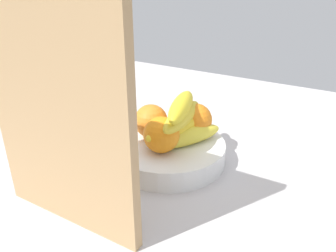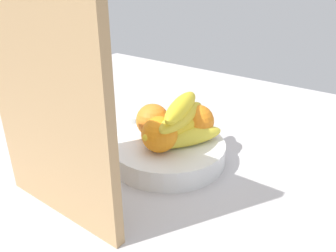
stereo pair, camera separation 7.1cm
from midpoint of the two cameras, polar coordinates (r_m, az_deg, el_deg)
ground_plane at (r=76.89cm, az=-1.60°, el=-6.64°), size 180.00×140.00×3.00cm
fruit_bowl at (r=74.43cm, az=-2.74°, el=-4.45°), size 25.39×25.39×4.53cm
orange_front_left at (r=74.78cm, az=-5.66°, el=0.80°), size 7.60×7.60×7.60cm
orange_front_right at (r=68.18cm, az=-3.98°, el=-1.62°), size 7.60×7.60×7.60cm
orange_center at (r=74.99cm, az=2.04°, el=0.98°), size 7.60×7.60×7.60cm
banana_bunch at (r=70.50cm, az=-0.44°, el=0.72°), size 11.88×19.00×10.60cm
cutting_board at (r=53.67cm, az=-21.93°, el=0.34°), size 28.02×2.20×36.00cm
jar_lid at (r=96.06cm, az=-9.83°, el=1.27°), size 7.75×7.75×1.69cm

